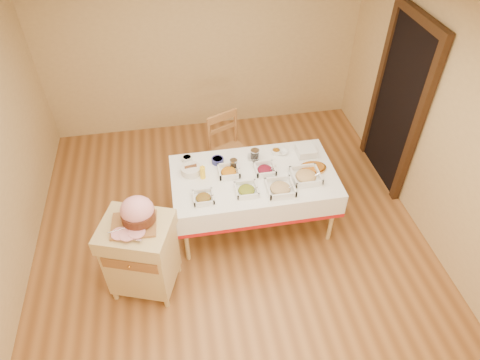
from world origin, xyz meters
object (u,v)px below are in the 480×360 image
object	(u,v)px
butcher_cart	(141,253)
ham_on_board	(137,213)
mustard_bottle	(203,172)
plate_stack	(306,151)
bread_basket	(191,170)
dining_chair	(229,152)
preserve_jar_left	(234,164)
preserve_jar_right	(255,155)
dining_table	(254,186)
brass_platter	(313,168)

from	to	relation	value
butcher_cart	ham_on_board	world-z (taller)	ham_on_board
mustard_bottle	plate_stack	distance (m)	1.25
bread_basket	plate_stack	bearing A→B (deg)	4.11
dining_chair	preserve_jar_left	size ratio (longest dim) A/B	9.39
butcher_cart	preserve_jar_right	size ratio (longest dim) A/B	7.13
ham_on_board	dining_chair	bearing A→B (deg)	52.62
mustard_bottle	ham_on_board	bearing A→B (deg)	-133.61
plate_stack	preserve_jar_right	bearing A→B (deg)	178.69
dining_table	mustard_bottle	size ratio (longest dim) A/B	9.80
butcher_cart	bread_basket	size ratio (longest dim) A/B	4.12
preserve_jar_left	brass_platter	bearing A→B (deg)	-12.08
preserve_jar_left	brass_platter	xyz separation A→B (m)	(0.87, -0.19, -0.03)
dining_chair	preserve_jar_right	xyz separation A→B (m)	(0.22, -0.48, 0.30)
preserve_jar_right	dining_table	bearing A→B (deg)	-103.51
ham_on_board	bread_basket	bearing A→B (deg)	55.76
dining_chair	preserve_jar_left	world-z (taller)	dining_chair
dining_chair	brass_platter	world-z (taller)	dining_chair
butcher_cart	dining_chair	world-z (taller)	dining_chair
butcher_cart	mustard_bottle	world-z (taller)	mustard_bottle
dining_chair	plate_stack	xyz separation A→B (m)	(0.83, -0.49, 0.28)
preserve_jar_left	mustard_bottle	bearing A→B (deg)	-162.75
dining_chair	ham_on_board	bearing A→B (deg)	-127.38
dining_table	mustard_bottle	xyz separation A→B (m)	(-0.56, 0.05, 0.24)
mustard_bottle	butcher_cart	bearing A→B (deg)	-134.07
dining_table	preserve_jar_right	bearing A→B (deg)	76.49
plate_stack	brass_platter	world-z (taller)	plate_stack
dining_table	dining_chair	distance (m)	0.77
butcher_cart	brass_platter	size ratio (longest dim) A/B	3.00
dining_table	dining_chair	world-z (taller)	dining_chair
preserve_jar_right	plate_stack	world-z (taller)	preserve_jar_right
dining_table	preserve_jar_right	world-z (taller)	preserve_jar_right
preserve_jar_left	preserve_jar_right	world-z (taller)	preserve_jar_right
ham_on_board	preserve_jar_left	distance (m)	1.34
butcher_cart	plate_stack	distance (m)	2.18
butcher_cart	mustard_bottle	size ratio (longest dim) A/B	5.00
butcher_cart	ham_on_board	size ratio (longest dim) A/B	2.12
preserve_jar_left	bread_basket	size ratio (longest dim) A/B	0.48
preserve_jar_right	brass_platter	world-z (taller)	preserve_jar_right
ham_on_board	brass_platter	world-z (taller)	ham_on_board
preserve_jar_left	bread_basket	xyz separation A→B (m)	(-0.48, -0.01, -0.01)
brass_platter	preserve_jar_left	bearing A→B (deg)	167.92
ham_on_board	bread_basket	distance (m)	1.01
butcher_cart	dining_chair	bearing A→B (deg)	52.17
dining_table	bread_basket	world-z (taller)	bread_basket
plate_stack	ham_on_board	bearing A→B (deg)	-154.49
butcher_cart	ham_on_board	bearing A→B (deg)	38.07
preserve_jar_left	plate_stack	size ratio (longest dim) A/B	0.51
dining_table	plate_stack	distance (m)	0.75
dining_chair	brass_platter	size ratio (longest dim) A/B	3.28
dining_table	plate_stack	world-z (taller)	plate_stack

